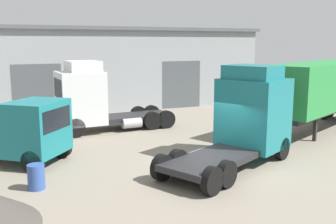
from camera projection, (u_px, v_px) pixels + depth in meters
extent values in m
plane|color=gray|center=(213.00, 168.00, 15.82)|extent=(60.00, 60.00, 0.00)
cube|color=#93999E|center=(98.00, 68.00, 32.42)|extent=(24.07, 9.97, 5.86)
cube|color=#565B60|center=(96.00, 30.00, 31.89)|extent=(24.57, 10.47, 0.25)
cube|color=#4C5156|center=(37.00, 91.00, 26.05)|extent=(3.20, 0.08, 3.60)
cube|color=#4C5156|center=(181.00, 84.00, 30.25)|extent=(3.20, 0.08, 3.60)
cube|color=silver|center=(80.00, 98.00, 21.80)|extent=(2.49, 2.59, 2.89)
cube|color=silver|center=(83.00, 66.00, 21.59)|extent=(1.76, 2.16, 0.60)
cube|color=black|center=(59.00, 88.00, 21.20)|extent=(0.16, 2.10, 1.04)
cube|color=#232326|center=(135.00, 116.00, 23.43)|extent=(4.15, 2.16, 0.24)
cylinder|color=#B2B2B7|center=(132.00, 123.00, 22.32)|extent=(1.12, 0.60, 0.56)
cylinder|color=black|center=(75.00, 128.00, 20.82)|extent=(1.06, 0.34, 1.05)
cylinder|color=black|center=(67.00, 121.00, 22.77)|extent=(1.06, 0.34, 1.05)
cylinder|color=black|center=(152.00, 121.00, 22.75)|extent=(1.06, 0.34, 1.05)
cylinder|color=black|center=(138.00, 114.00, 24.70)|extent=(1.06, 0.34, 1.05)
cylinder|color=black|center=(166.00, 119.00, 23.14)|extent=(1.06, 0.34, 1.05)
cylinder|color=black|center=(152.00, 113.00, 25.09)|extent=(1.06, 0.34, 1.05)
cube|color=#28843D|center=(324.00, 85.00, 22.39)|extent=(10.38, 6.43, 2.54)
cube|color=#232326|center=(322.00, 109.00, 22.64)|extent=(10.08, 5.75, 0.24)
cube|color=#232326|center=(315.00, 130.00, 20.10)|extent=(0.21, 0.21, 1.11)
cube|color=#232326|center=(286.00, 126.00, 21.16)|extent=(0.21, 0.21, 1.11)
cylinder|color=black|center=(324.00, 111.00, 25.91)|extent=(1.09, 0.70, 1.06)
cylinder|color=black|center=(330.00, 109.00, 26.63)|extent=(1.09, 0.70, 1.06)
cube|color=#197075|center=(253.00, 113.00, 16.93)|extent=(3.25, 3.29, 2.99)
cube|color=#197075|center=(253.00, 72.00, 16.47)|extent=(2.43, 2.62, 0.60)
cube|color=black|center=(266.00, 97.00, 17.71)|extent=(0.98, 1.93, 1.08)
cube|color=#232326|center=(210.00, 161.00, 14.77)|extent=(4.50, 3.55, 0.24)
cylinder|color=#B2B2B7|center=(198.00, 157.00, 15.89)|extent=(1.23, 0.98, 0.56)
cylinder|color=black|center=(237.00, 140.00, 18.35)|extent=(1.01, 0.70, 0.98)
cylinder|color=black|center=(282.00, 148.00, 16.94)|extent=(1.01, 0.70, 0.98)
cylinder|color=black|center=(177.00, 162.00, 15.03)|extent=(1.01, 0.70, 0.98)
cylinder|color=black|center=(227.00, 174.00, 13.62)|extent=(1.01, 0.70, 0.98)
cylinder|color=black|center=(162.00, 167.00, 14.36)|extent=(1.01, 0.70, 0.98)
cylinder|color=black|center=(212.00, 181.00, 12.95)|extent=(1.01, 0.70, 0.98)
cube|color=#197075|center=(37.00, 127.00, 16.11)|extent=(2.99, 3.06, 2.20)
cube|color=black|center=(56.00, 119.00, 15.80)|extent=(1.34, 1.61, 0.88)
cube|color=#232326|center=(16.00, 135.00, 16.45)|extent=(1.61, 1.93, 1.10)
cylinder|color=black|center=(61.00, 148.00, 17.18)|extent=(0.89, 0.81, 0.90)
cylinder|color=black|center=(33.00, 161.00, 15.19)|extent=(0.89, 0.81, 0.90)
cylinder|color=#33519E|center=(36.00, 177.00, 13.49)|extent=(0.58, 0.58, 0.88)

